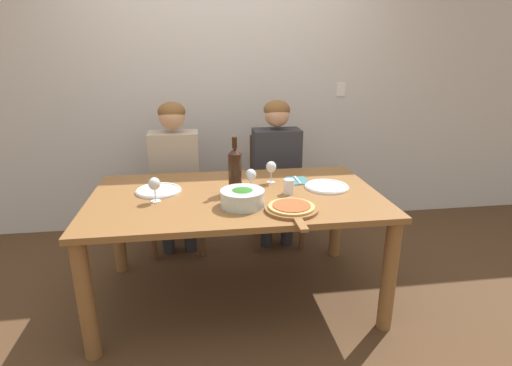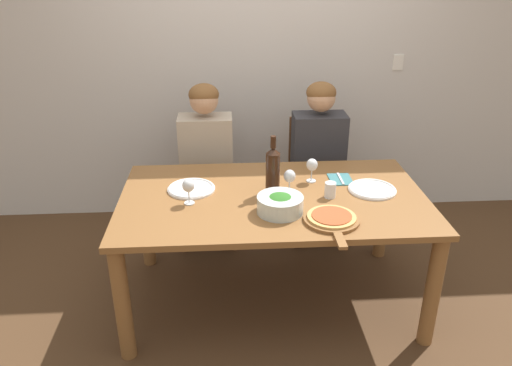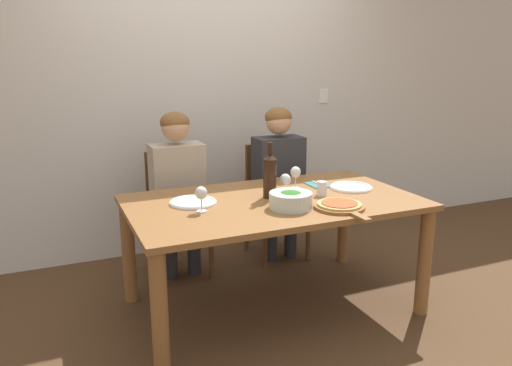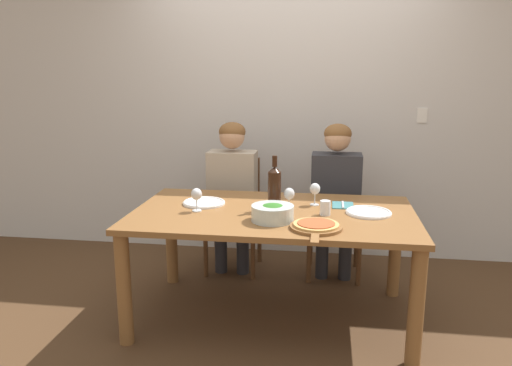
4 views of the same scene
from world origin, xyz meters
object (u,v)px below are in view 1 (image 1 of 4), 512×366
Objects in this scene: person_man at (277,161)px; pizza_on_board at (292,209)px; chair_left at (177,189)px; broccoli_bowl at (242,198)px; wine_glass_left at (154,185)px; dinner_plate_right at (327,186)px; wine_bottle at (235,169)px; person_woman at (175,165)px; fork_on_napkin at (297,181)px; chair_right at (274,185)px; water_tumbler at (289,186)px; wine_glass_centre at (251,176)px; dinner_plate_left at (159,190)px; wine_glass_right at (271,168)px.

person_man reaches higher than pizza_on_board.
broccoli_bowl is (0.43, -1.06, 0.29)m from chair_left.
pizza_on_board is at bearing -18.89° from wine_glass_left.
person_man is 0.74m from dinner_plate_right.
wine_bottle is at bearing 13.49° from wine_glass_left.
dinner_plate_right is at bearing -74.64° from person_man.
person_woman reaches higher than fork_on_napkin.
broccoli_bowl is at bearing -110.12° from chair_right.
wine_bottle is (-0.40, -0.80, 0.39)m from chair_right.
wine_glass_left reaches higher than water_tumbler.
chair_right is 0.95m from wine_glass_centre.
dinner_plate_right is 0.48m from pizza_on_board.
fork_on_napkin is at bearing 72.80° from pizza_on_board.
chair_right is 2.57× the size of wine_bottle.
wine_bottle is at bearing 165.00° from water_tumbler.
chair_left and chair_right have the same top height.
person_woman is 4.28× the size of dinner_plate_left.
fork_on_napkin is at bearing 64.08° from water_tumbler.
person_woman is 0.82m from person_man.
chair_right is 0.98m from wine_bottle.
pizza_on_board reaches higher than dinner_plate_left.
wine_glass_left is at bearing -174.79° from dinner_plate_right.
wine_bottle is (0.41, -0.69, 0.14)m from person_woman.
wine_glass_right is at bearing -105.03° from person_man.
wine_glass_left is at bearing -163.97° from fork_on_napkin.
water_tumbler is (0.23, -0.06, -0.06)m from wine_glass_centre.
wine_bottle reaches higher than chair_right.
fork_on_napkin is at bearing -32.29° from person_woman.
pizza_on_board is at bearing -107.20° from fork_on_napkin.
person_man is 1.09m from dinner_plate_left.
person_man is (0.82, 0.00, 0.00)m from person_woman.
broccoli_bowl is (-0.39, -0.95, 0.05)m from person_man.
wine_glass_centre is at bearing -13.62° from wine_bottle.
pizza_on_board is (-0.12, -1.18, 0.26)m from chair_right.
broccoli_bowl is (0.02, -0.26, -0.10)m from wine_bottle.
dinner_plate_right is 0.65× the size of pizza_on_board.
chair_left is at bearing 117.25° from wine_bottle.
person_man is 0.78m from water_tumbler.
chair_left is at bearing 84.43° from dinner_plate_left.
wine_bottle is (0.41, -0.80, 0.39)m from chair_left.
wine_bottle is at bearing -62.75° from chair_left.
wine_bottle is 2.34× the size of wine_glass_right.
fork_on_napkin is (0.93, 0.27, -0.10)m from wine_glass_left.
chair_left is 1.33m from dinner_plate_right.
dinner_plate_left is at bearing 172.68° from wine_bottle.
pizza_on_board is 2.92× the size of wine_glass_centre.
fork_on_napkin is at bearing 18.75° from wine_bottle.
person_man reaches higher than fork_on_napkin.
chair_right is 0.94m from water_tumbler.
wine_glass_left is 0.82m from water_tumbler.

